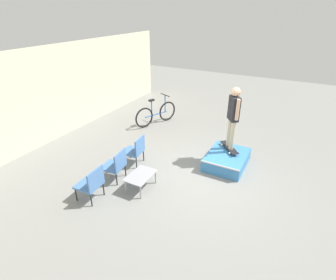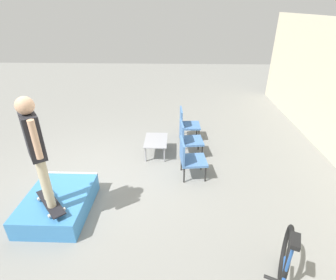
# 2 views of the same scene
# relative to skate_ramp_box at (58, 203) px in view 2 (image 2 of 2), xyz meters

# --- Properties ---
(ground_plane) EXTENTS (24.00, 24.00, 0.00)m
(ground_plane) POSITION_rel_skate_ramp_box_xyz_m (-0.92, 0.48, -0.17)
(ground_plane) COLOR gray
(skate_ramp_box) EXTENTS (1.38, 1.05, 0.37)m
(skate_ramp_box) POSITION_rel_skate_ramp_box_xyz_m (0.00, 0.00, 0.00)
(skate_ramp_box) COLOR #3D84C6
(skate_ramp_box) RESTS_ON ground_plane
(skateboard_on_ramp) EXTENTS (0.74, 0.70, 0.07)m
(skateboard_on_ramp) POSITION_rel_skate_ramp_box_xyz_m (0.27, 0.03, 0.26)
(skateboard_on_ramp) COLOR black
(skateboard_on_ramp) RESTS_ON skate_ramp_box
(person_skater) EXTENTS (0.48, 0.39, 1.75)m
(person_skater) POSITION_rel_skate_ramp_box_xyz_m (0.27, 0.03, 1.30)
(person_skater) COLOR #C6B793
(person_skater) RESTS_ON skateboard_on_ramp
(coffee_table) EXTENTS (0.79, 0.53, 0.39)m
(coffee_table) POSITION_rel_skate_ramp_box_xyz_m (-2.04, 1.55, 0.16)
(coffee_table) COLOR #9E9EA3
(coffee_table) RESTS_ON ground_plane
(patio_chair_left) EXTENTS (0.55, 0.55, 0.84)m
(patio_chair_left) POSITION_rel_skate_ramp_box_xyz_m (-2.91, 2.30, 0.28)
(patio_chair_left) COLOR black
(patio_chair_left) RESTS_ON ground_plane
(patio_chair_center) EXTENTS (0.58, 0.58, 0.84)m
(patio_chair_center) POSITION_rel_skate_ramp_box_xyz_m (-2.03, 2.30, 0.28)
(patio_chair_center) COLOR black
(patio_chair_center) RESTS_ON ground_plane
(patio_chair_right) EXTENTS (0.57, 0.57, 0.84)m
(patio_chair_right) POSITION_rel_skate_ramp_box_xyz_m (-1.15, 2.30, 0.28)
(patio_chair_right) COLOR black
(patio_chair_right) RESTS_ON ground_plane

